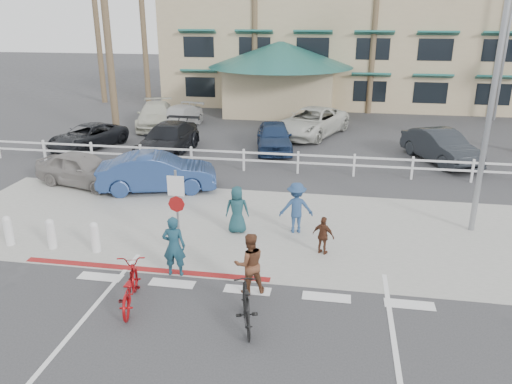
% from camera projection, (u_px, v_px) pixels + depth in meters
% --- Properties ---
extents(ground, '(140.00, 140.00, 0.00)m').
position_uv_depth(ground, '(243.00, 303.00, 12.15)').
color(ground, '#333335').
extents(bike_path, '(12.00, 16.00, 0.01)m').
position_uv_depth(bike_path, '(224.00, 356.00, 10.30)').
color(bike_path, '#333335').
rests_on(bike_path, ground).
extents(sidewalk_plaza, '(22.00, 7.00, 0.01)m').
position_uv_depth(sidewalk_plaza, '(269.00, 228.00, 16.32)').
color(sidewalk_plaza, gray).
rests_on(sidewalk_plaza, ground).
extents(cross_street, '(40.00, 5.00, 0.01)m').
position_uv_depth(cross_street, '(283.00, 188.00, 20.03)').
color(cross_street, '#333335').
rests_on(cross_street, ground).
extents(parking_lot, '(50.00, 16.00, 0.01)m').
position_uv_depth(parking_lot, '(302.00, 134.00, 28.83)').
color(parking_lot, '#333335').
rests_on(parking_lot, ground).
extents(curb_red, '(7.00, 0.25, 0.02)m').
position_uv_depth(curb_red, '(144.00, 269.00, 13.73)').
color(curb_red, maroon).
rests_on(curb_red, ground).
extents(rail_fence, '(29.40, 0.16, 1.00)m').
position_uv_depth(rail_fence, '(300.00, 163.00, 21.63)').
color(rail_fence, silver).
rests_on(rail_fence, ground).
extents(building, '(28.00, 16.00, 11.30)m').
position_uv_depth(building, '(344.00, 25.00, 38.62)').
color(building, tan).
rests_on(building, ground).
extents(sign_post, '(0.50, 0.10, 2.90)m').
position_uv_depth(sign_post, '(177.00, 209.00, 14.06)').
color(sign_post, gray).
rests_on(sign_post, ground).
extents(bollard_0, '(0.26, 0.26, 0.95)m').
position_uv_depth(bollard_0, '(95.00, 237.00, 14.60)').
color(bollard_0, silver).
rests_on(bollard_0, ground).
extents(bollard_1, '(0.26, 0.26, 0.95)m').
position_uv_depth(bollard_1, '(51.00, 234.00, 14.82)').
color(bollard_1, silver).
rests_on(bollard_1, ground).
extents(bollard_2, '(0.26, 0.26, 0.95)m').
position_uv_depth(bollard_2, '(8.00, 230.00, 15.04)').
color(bollard_2, silver).
rests_on(bollard_2, ground).
extents(streetlight_0, '(0.60, 2.00, 9.00)m').
position_uv_depth(streetlight_0, '(493.00, 90.00, 14.69)').
color(streetlight_0, gray).
rests_on(streetlight_0, ground).
extents(streetlight_1, '(0.60, 2.00, 9.50)m').
position_uv_depth(streetlight_1, '(506.00, 44.00, 30.88)').
color(streetlight_1, gray).
rests_on(streetlight_1, ground).
extents(palm_1, '(4.00, 4.00, 13.00)m').
position_uv_depth(palm_1, '(142.00, 14.00, 34.96)').
color(palm_1, black).
rests_on(palm_1, ground).
extents(palm_3, '(4.00, 4.00, 14.00)m').
position_uv_depth(palm_3, '(255.00, 6.00, 33.54)').
color(palm_3, black).
rests_on(palm_3, ground).
extents(palm_5, '(4.00, 4.00, 13.00)m').
position_uv_depth(palm_5, '(376.00, 14.00, 32.46)').
color(palm_5, black).
rests_on(palm_5, ground).
extents(palm_7, '(4.00, 4.00, 14.00)m').
position_uv_depth(palm_7, '(508.00, 6.00, 31.03)').
color(palm_7, black).
rests_on(palm_7, ground).
extents(palm_10, '(4.00, 4.00, 12.00)m').
position_uv_depth(palm_10, '(106.00, 25.00, 25.56)').
color(palm_10, black).
rests_on(palm_10, ground).
extents(bike_red, '(1.14, 2.05, 1.02)m').
position_uv_depth(bike_red, '(129.00, 287.00, 11.92)').
color(bike_red, maroon).
rests_on(bike_red, ground).
extents(rider_red, '(0.65, 0.47, 1.69)m').
position_uv_depth(rider_red, '(174.00, 246.00, 13.19)').
color(rider_red, '#173D4E').
rests_on(rider_red, ground).
extents(bike_black, '(0.95, 1.83, 1.06)m').
position_uv_depth(bike_black, '(246.00, 305.00, 11.12)').
color(bike_black, black).
rests_on(bike_black, ground).
extents(rider_black, '(0.96, 0.87, 1.61)m').
position_uv_depth(rider_black, '(249.00, 264.00, 12.38)').
color(rider_black, brown).
rests_on(rider_black, ground).
extents(pedestrian_a, '(1.17, 0.80, 1.67)m').
position_uv_depth(pedestrian_a, '(296.00, 208.00, 15.81)').
color(pedestrian_a, navy).
rests_on(pedestrian_a, ground).
extents(pedestrian_child, '(0.74, 0.54, 1.16)m').
position_uv_depth(pedestrian_child, '(323.00, 236.00, 14.44)').
color(pedestrian_child, '#4D291A').
rests_on(pedestrian_child, ground).
extents(pedestrian_b, '(0.82, 0.61, 1.54)m').
position_uv_depth(pedestrian_b, '(237.00, 210.00, 15.82)').
color(pedestrian_b, '#183E46').
rests_on(pedestrian_b, ground).
extents(car_white_sedan, '(4.82, 2.77, 1.50)m').
position_uv_depth(car_white_sedan, '(157.00, 172.00, 19.53)').
color(car_white_sedan, navy).
rests_on(car_white_sedan, ground).
extents(car_red_compact, '(4.28, 2.59, 1.36)m').
position_uv_depth(car_red_compact, '(83.00, 169.00, 20.18)').
color(car_red_compact, gray).
rests_on(car_red_compact, ground).
extents(lot_car_0, '(3.34, 4.80, 1.22)m').
position_uv_depth(lot_car_0, '(88.00, 137.00, 25.67)').
color(lot_car_0, black).
rests_on(lot_car_0, ground).
extents(lot_car_1, '(2.26, 5.17, 1.48)m').
position_uv_depth(lot_car_1, '(168.00, 139.00, 24.56)').
color(lot_car_1, black).
rests_on(lot_car_1, ground).
extents(lot_car_2, '(2.42, 4.48, 1.45)m').
position_uv_depth(lot_car_2, '(274.00, 137.00, 25.18)').
color(lot_car_2, navy).
rests_on(lot_car_2, ground).
extents(lot_car_3, '(3.36, 4.80, 1.50)m').
position_uv_depth(lot_car_3, '(441.00, 146.00, 23.28)').
color(lot_car_3, black).
rests_on(lot_car_3, ground).
extents(lot_car_4, '(3.28, 5.37, 1.46)m').
position_uv_depth(lot_car_4, '(156.00, 115.00, 30.29)').
color(lot_car_4, beige).
rests_on(lot_car_4, ground).
extents(lot_car_5, '(4.50, 6.14, 1.55)m').
position_uv_depth(lot_car_5, '(312.00, 122.00, 28.18)').
color(lot_car_5, silver).
rests_on(lot_car_5, ground).
extents(lot_car_6, '(2.54, 4.68, 1.29)m').
position_uv_depth(lot_car_6, '(178.00, 117.00, 30.08)').
color(lot_car_6, '#BEBEBE').
rests_on(lot_car_6, ground).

